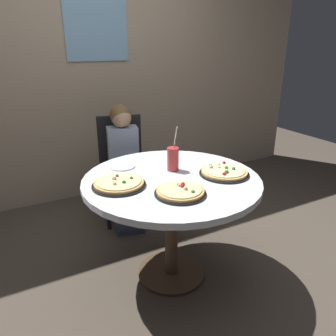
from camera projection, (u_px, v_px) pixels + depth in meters
name	position (u px, v px, depth m)	size (l,w,h in m)	color
ground_plane	(171.00, 273.00, 2.36)	(8.00, 8.00, 0.00)	#4C4238
wall_with_window	(92.00, 55.00, 3.21)	(5.20, 0.14, 2.90)	tan
dining_table	(172.00, 192.00, 2.13)	(1.15, 1.15, 0.75)	silver
chair_wooden	(122.00, 162.00, 3.01)	(0.48, 0.48, 0.95)	black
diner_child	(125.00, 174.00, 2.86)	(0.33, 0.43, 1.08)	#3F4766
pizza_veggie	(224.00, 172.00, 2.14)	(0.33, 0.33, 0.05)	black
pizza_cheese	(180.00, 192.00, 1.85)	(0.30, 0.30, 0.05)	black
pizza_pepperoni	(119.00, 184.00, 1.96)	(0.33, 0.33, 0.05)	black
soda_cup	(173.00, 159.00, 2.19)	(0.08, 0.08, 0.31)	#B73333
plate_small	(122.00, 166.00, 2.27)	(0.18, 0.18, 0.01)	white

